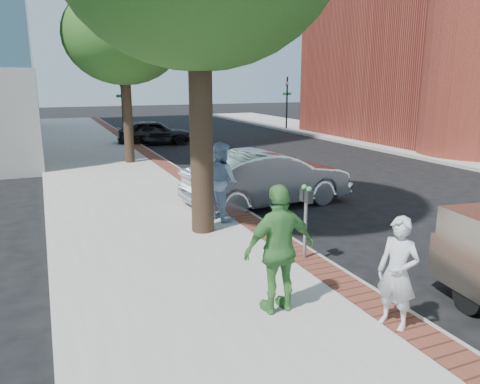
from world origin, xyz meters
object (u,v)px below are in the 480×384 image
sedan_silver (268,178)px  person_officer (221,181)px  bg_car (154,132)px  person_gray (398,273)px  parking_meter (306,207)px  person_green (280,249)px

sedan_silver → person_officer: bearing=115.8°
person_officer → bg_car: bearing=-22.3°
person_gray → parking_meter: bearing=154.9°
parking_meter → person_green: (-1.46, -1.69, -0.07)m
person_gray → person_green: bearing=-151.1°
sedan_silver → bg_car: size_ratio=1.20×
person_gray → bg_car: bearing=154.2°
parking_meter → person_gray: person_gray is taller
person_officer → person_green: bearing=153.9°
person_green → bg_car: person_green is taller
person_green → sedan_silver: 6.67m
parking_meter → bg_car: 18.76m
person_green → bg_car: size_ratio=0.48×
person_gray → person_officer: (-0.39, 5.94, 0.17)m
parking_meter → bg_car: parking_meter is taller
parking_meter → sedan_silver: parking_meter is taller
person_officer → bg_car: person_officer is taller
person_officer → person_green: (-0.91, -4.88, 0.01)m
parking_meter → person_gray: size_ratio=0.91×
sedan_silver → person_gray: bearing=162.1°
person_gray → person_green: size_ratio=0.82×
person_gray → sedan_silver: 7.27m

